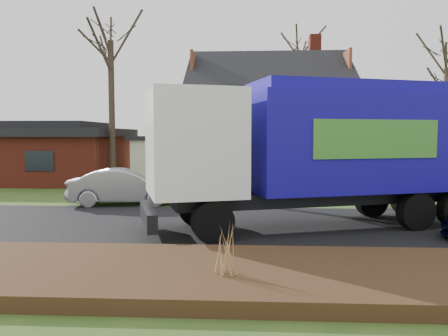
{
  "coord_description": "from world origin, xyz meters",
  "views": [
    {
      "loc": [
        0.78,
        -13.7,
        2.89
      ],
      "look_at": [
        -0.12,
        2.5,
        1.67
      ],
      "focal_mm": 35.0,
      "sensor_mm": 36.0,
      "label": 1
    }
  ],
  "objects": [
    {
      "name": "ground",
      "position": [
        0.0,
        0.0,
        0.0
      ],
      "size": [
        120.0,
        120.0,
        0.0
      ],
      "primitive_type": "plane",
      "color": "#304F1A",
      "rests_on": "ground"
    },
    {
      "name": "road",
      "position": [
        0.0,
        0.0,
        0.01
      ],
      "size": [
        80.0,
        7.0,
        0.02
      ],
      "primitive_type": "cube",
      "color": "black",
      "rests_on": "ground"
    },
    {
      "name": "mulch_verge",
      "position": [
        0.0,
        -5.3,
        0.15
      ],
      "size": [
        80.0,
        3.5,
        0.3
      ],
      "primitive_type": "cube",
      "color": "black",
      "rests_on": "ground"
    },
    {
      "name": "main_house",
      "position": [
        1.49,
        13.91,
        4.03
      ],
      "size": [
        12.95,
        8.95,
        9.26
      ],
      "color": "beige",
      "rests_on": "ground"
    },
    {
      "name": "ranch_house",
      "position": [
        -12.0,
        13.0,
        1.81
      ],
      "size": [
        9.8,
        8.2,
        3.7
      ],
      "color": "maroon",
      "rests_on": "ground"
    },
    {
      "name": "garbage_truck",
      "position": [
        3.14,
        0.08,
        2.6
      ],
      "size": [
        10.88,
        5.87,
        4.51
      ],
      "rotation": [
        0.0,
        0.0,
        0.31
      ],
      "color": "black",
      "rests_on": "ground"
    },
    {
      "name": "silver_sedan",
      "position": [
        -4.37,
        4.14,
        0.75
      ],
      "size": [
        4.75,
        2.36,
        1.5
      ],
      "primitive_type": "imported",
      "rotation": [
        0.0,
        0.0,
        1.75
      ],
      "color": "#94959B",
      "rests_on": "ground"
    },
    {
      "name": "tree_front_west",
      "position": [
        -6.8,
        10.27,
        9.26
      ],
      "size": [
        3.78,
        3.78,
        11.23
      ],
      "color": "#382C21",
      "rests_on": "ground"
    },
    {
      "name": "tree_front_east",
      "position": [
        11.56,
        10.99,
        7.62
      ],
      "size": [
        3.37,
        3.37,
        9.37
      ],
      "color": "#463C2A",
      "rests_on": "ground"
    },
    {
      "name": "tree_back",
      "position": [
        4.69,
        21.47,
        10.82
      ],
      "size": [
        4.1,
        4.1,
        12.98
      ],
      "color": "#403126",
      "rests_on": "ground"
    },
    {
      "name": "grass_clump_mid",
      "position": [
        0.43,
        -5.69,
        0.75
      ],
      "size": [
        0.32,
        0.26,
        0.89
      ],
      "color": "#A97D4A",
      "rests_on": "mulch_verge"
    }
  ]
}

